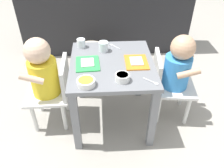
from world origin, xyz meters
TOP-DOWN VIEW (x-y plane):
  - ground_plane at (0.00, 0.00)m, footprint 7.00×7.00m
  - kitchen_cabinet_back at (0.00, 1.06)m, footprint 1.67×0.30m
  - dining_table at (0.00, 0.00)m, footprint 0.52×0.57m
  - seated_child_left at (-0.42, 0.00)m, footprint 0.28×0.28m
  - seated_child_right at (0.42, 0.03)m, footprint 0.31×0.31m
  - dog at (-0.10, 0.68)m, footprint 0.42×0.25m
  - food_tray_left at (-0.15, -0.01)m, footprint 0.15×0.18m
  - food_tray_right at (0.15, -0.01)m, footprint 0.14×0.18m
  - water_cup_left at (-0.05, 0.15)m, footprint 0.06×0.06m
  - water_cup_right at (-0.20, 0.21)m, footprint 0.06×0.06m
  - veggie_bowl_far at (0.05, -0.19)m, footprint 0.08×0.08m
  - cereal_bowl_right_side at (-0.15, -0.22)m, footprint 0.10×0.10m
  - spoon_by_left_tray at (0.21, -0.21)m, footprint 0.08×0.08m
  - spoon_by_right_tray at (0.03, 0.21)m, footprint 0.07×0.09m

SIDE VIEW (x-z plane):
  - ground_plane at x=0.00m, z-range 0.00..0.00m
  - dog at x=-0.10m, z-range 0.05..0.33m
  - dining_table at x=0.00m, z-range 0.15..0.62m
  - seated_child_right at x=0.42m, z-range 0.08..0.71m
  - seated_child_left at x=-0.42m, z-range 0.08..0.73m
  - kitchen_cabinet_back at x=0.00m, z-range 0.00..0.87m
  - spoon_by_left_tray at x=0.21m, z-range 0.47..0.48m
  - spoon_by_right_tray at x=0.03m, z-range 0.47..0.48m
  - food_tray_left at x=-0.15m, z-range 0.47..0.49m
  - food_tray_right at x=0.15m, z-range 0.47..0.49m
  - cereal_bowl_right_side at x=-0.15m, z-range 0.48..0.51m
  - veggie_bowl_far at x=0.05m, z-range 0.48..0.52m
  - water_cup_right at x=-0.20m, z-range 0.47..0.53m
  - water_cup_left at x=-0.05m, z-range 0.47..0.54m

